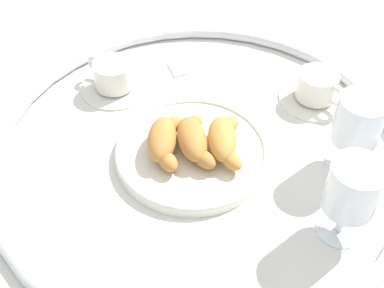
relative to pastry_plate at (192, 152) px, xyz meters
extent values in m
plane|color=silver|center=(-0.01, 0.02, -0.01)|extent=(2.20, 2.20, 0.00)
torus|color=silver|center=(-0.01, 0.02, 0.00)|extent=(0.72, 0.72, 0.02)
cylinder|color=silver|center=(0.00, 0.00, 0.00)|extent=(0.26, 0.26, 0.02)
torus|color=silver|center=(0.00, 0.00, 0.01)|extent=(0.26, 0.26, 0.01)
ellipsoid|color=#BC7A38|center=(-0.02, -0.05, 0.03)|extent=(0.11, 0.09, 0.04)
ellipsoid|color=#BC7A38|center=(0.02, -0.05, 0.02)|extent=(0.05, 0.03, 0.03)
ellipsoid|color=#BC7A38|center=(-0.05, -0.01, 0.02)|extent=(0.05, 0.05, 0.03)
ellipsoid|color=#BC7A38|center=(0.00, 0.00, 0.03)|extent=(0.11, 0.07, 0.04)
ellipsoid|color=#BC7A38|center=(0.04, 0.00, 0.02)|extent=(0.05, 0.04, 0.03)
ellipsoid|color=#BC7A38|center=(-0.04, 0.02, 0.02)|extent=(0.05, 0.05, 0.03)
ellipsoid|color=#CC893D|center=(0.02, 0.05, 0.03)|extent=(0.11, 0.08, 0.04)
ellipsoid|color=#CC893D|center=(0.06, 0.04, 0.02)|extent=(0.05, 0.04, 0.03)
ellipsoid|color=#CC893D|center=(-0.01, 0.08, 0.02)|extent=(0.05, 0.05, 0.03)
cylinder|color=silver|center=(-0.04, 0.28, -0.01)|extent=(0.14, 0.14, 0.01)
cylinder|color=silver|center=(-0.04, 0.28, 0.02)|extent=(0.08, 0.08, 0.05)
cylinder|color=#937A60|center=(-0.04, 0.28, 0.05)|extent=(0.07, 0.07, 0.01)
torus|color=silver|center=(0.01, 0.29, 0.03)|extent=(0.04, 0.02, 0.04)
cylinder|color=silver|center=(-0.23, -0.06, -0.01)|extent=(0.14, 0.14, 0.01)
cylinder|color=silver|center=(-0.23, -0.06, 0.02)|extent=(0.08, 0.08, 0.05)
cylinder|color=#937A60|center=(-0.23, -0.06, 0.05)|extent=(0.07, 0.07, 0.01)
torus|color=silver|center=(-0.27, -0.08, 0.03)|extent=(0.04, 0.03, 0.04)
cylinder|color=white|center=(0.12, 0.23, -0.01)|extent=(0.07, 0.07, 0.01)
cylinder|color=white|center=(0.12, 0.23, 0.02)|extent=(0.01, 0.01, 0.05)
cylinder|color=white|center=(0.12, 0.23, 0.09)|extent=(0.08, 0.08, 0.08)
cylinder|color=yellow|center=(0.12, 0.23, 0.08)|extent=(0.07, 0.07, 0.07)
cylinder|color=white|center=(0.23, 0.14, -0.01)|extent=(0.07, 0.07, 0.01)
cylinder|color=white|center=(0.23, 0.14, 0.02)|extent=(0.01, 0.01, 0.05)
cylinder|color=white|center=(0.23, 0.14, 0.09)|extent=(0.08, 0.08, 0.08)
cylinder|color=#E0CC4C|center=(0.23, 0.14, 0.08)|extent=(0.07, 0.07, 0.06)
cube|color=white|center=(-0.24, 0.08, -0.01)|extent=(0.05, 0.04, 0.01)
camera|label=1|loc=(0.53, -0.24, 0.61)|focal=46.39mm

